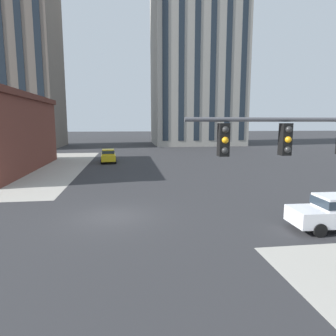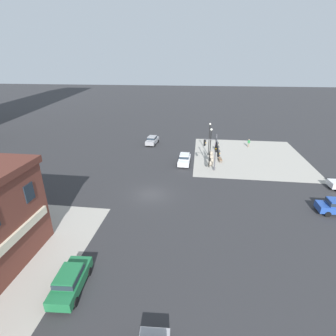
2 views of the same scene
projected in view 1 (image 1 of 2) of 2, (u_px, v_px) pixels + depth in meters
ground_plane at (112, 217)px, 16.47m from camera, size 320.00×320.00×0.00m
car_main_southbound_near at (108, 155)px, 38.87m from camera, size 2.12×4.51×1.68m
residential_tower_skyline_left at (5, 22)px, 58.68m from camera, size 19.28×14.84×49.04m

